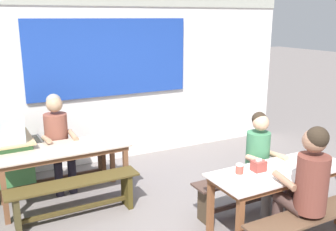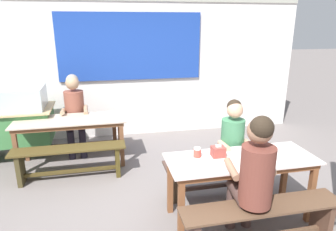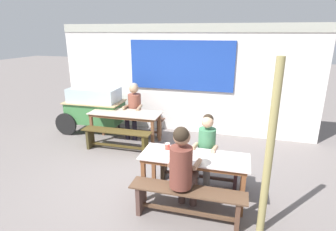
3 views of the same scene
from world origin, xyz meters
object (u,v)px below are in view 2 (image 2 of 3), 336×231
object	(u,v)px
dining_table_far	(71,124)
person_right_near_table	(234,145)
dining_table_near	(241,165)
bench_near_front	(261,220)
condiment_jar	(197,152)
tissue_box	(218,152)
bench_far_back	(75,134)
person_center_facing	(75,109)
bench_near_back	(221,172)
food_cart	(4,118)
person_near_front	(254,173)
bench_far_front	(70,159)

from	to	relation	value
dining_table_far	person_right_near_table	distance (m)	2.46
person_right_near_table	dining_table_near	bearing A→B (deg)	-103.95
bench_near_front	condiment_jar	size ratio (longest dim) A/B	15.49
person_right_near_table	tissue_box	world-z (taller)	person_right_near_table
bench_far_back	person_center_facing	world-z (taller)	person_center_facing
dining_table_far	tissue_box	xyz separation A→B (m)	(1.72, -1.69, 0.14)
dining_table_far	bench_far_back	distance (m)	0.61
bench_near_front	person_right_near_table	world-z (taller)	person_right_near_table
bench_near_back	food_cart	world-z (taller)	food_cart
dining_table_far	condiment_jar	size ratio (longest dim) A/B	15.96
dining_table_far	person_center_facing	xyz separation A→B (m)	(0.03, 0.44, 0.11)
bench_near_back	person_right_near_table	size ratio (longest dim) A/B	1.20
bench_near_back	person_center_facing	distance (m)	2.61
dining_table_near	condiment_jar	bearing A→B (deg)	164.93
bench_near_back	tissue_box	size ratio (longest dim) A/B	10.57
dining_table_far	person_near_front	size ratio (longest dim) A/B	1.21
dining_table_near	dining_table_far	bearing A→B (deg)	137.61
dining_table_near	bench_near_back	world-z (taller)	dining_table_near
bench_near_back	person_near_front	xyz separation A→B (m)	(-0.07, -0.94, 0.48)
food_cart	person_right_near_table	bearing A→B (deg)	-29.75
bench_far_back	tissue_box	distance (m)	2.83
person_center_facing	person_near_front	bearing A→B (deg)	-55.25
person_center_facing	dining_table_far	bearing A→B (deg)	-93.38
person_near_front	person_center_facing	xyz separation A→B (m)	(-1.84, 2.65, -0.02)
dining_table_far	bench_near_back	distance (m)	2.35
bench_near_back	person_center_facing	bearing A→B (deg)	138.14
dining_table_far	person_near_front	distance (m)	2.90
dining_table_far	bench_far_front	distance (m)	0.61
person_right_near_table	condiment_jar	distance (m)	0.64
person_near_front	bench_near_back	bearing A→B (deg)	85.60
person_right_near_table	person_center_facing	bearing A→B (deg)	138.45
dining_table_near	tissue_box	distance (m)	0.28
dining_table_far	person_center_facing	distance (m)	0.45
bench_far_back	bench_near_front	distance (m)	3.41
bench_far_front	food_cart	world-z (taller)	food_cart
bench_far_front	bench_near_front	distance (m)	2.64
tissue_box	condiment_jar	distance (m)	0.23
bench_near_back	condiment_jar	xyz separation A→B (m)	(-0.45, -0.38, 0.47)
person_right_near_table	person_near_front	xyz separation A→B (m)	(-0.19, -0.86, 0.08)
food_cart	person_center_facing	size ratio (longest dim) A/B	1.37
bench_near_front	tissue_box	size ratio (longest dim) A/B	11.35
person_right_near_table	tissue_box	size ratio (longest dim) A/B	8.80
person_near_front	person_center_facing	bearing A→B (deg)	124.75
person_right_near_table	bench_far_front	bearing A→B (deg)	157.33
bench_near_front	person_near_front	distance (m)	0.49
bench_near_back	dining_table_far	bearing A→B (deg)	146.68
bench_far_front	bench_near_back	xyz separation A→B (m)	(1.93, -0.77, 0.00)
tissue_box	person_near_front	bearing A→B (deg)	-73.86
condiment_jar	person_right_near_table	bearing A→B (deg)	28.13
tissue_box	dining_table_far	bearing A→B (deg)	135.39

